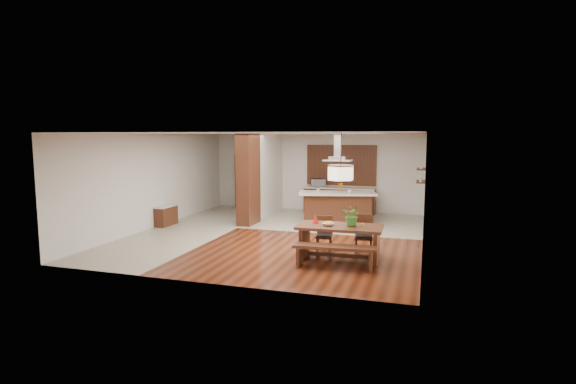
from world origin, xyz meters
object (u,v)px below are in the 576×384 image
(fruit_bowl, at_px, (328,224))
(microwave, at_px, (318,183))
(dining_chair_left, at_px, (324,234))
(dining_bench, at_px, (334,257))
(island_cup, at_px, (349,192))
(hallway_console, at_px, (166,216))
(range_hood, at_px, (338,147))
(kitchen_island, at_px, (337,207))
(dining_table, at_px, (340,235))
(pendant_lantern, at_px, (341,162))
(dining_chair_right, at_px, (364,235))
(foliage_plant, at_px, (352,215))

(fruit_bowl, bearing_deg, microwave, 105.29)
(dining_chair_left, bearing_deg, microwave, 97.51)
(dining_bench, height_order, island_cup, island_cup)
(hallway_console, height_order, microwave, microwave)
(dining_bench, height_order, range_hood, range_hood)
(kitchen_island, xyz_separation_m, island_cup, (0.41, -0.10, 0.54))
(dining_table, xyz_separation_m, kitchen_island, (-0.90, 4.32, -0.07))
(dining_bench, height_order, pendant_lantern, pendant_lantern)
(hallway_console, height_order, range_hood, range_hood)
(dining_chair_right, bearing_deg, dining_table, -135.08)
(dining_chair_left, height_order, range_hood, range_hood)
(foliage_plant, distance_m, island_cup, 4.24)
(dining_bench, relative_size, pendant_lantern, 1.35)
(dining_bench, bearing_deg, fruit_bowl, 114.41)
(dining_bench, relative_size, dining_chair_right, 1.84)
(island_cup, relative_size, microwave, 0.22)
(fruit_bowl, bearing_deg, dining_bench, -65.59)
(dining_table, bearing_deg, kitchen_island, 101.74)
(microwave, bearing_deg, dining_table, -92.80)
(dining_chair_right, bearing_deg, dining_bench, -116.34)
(hallway_console, distance_m, dining_chair_right, 6.69)
(dining_chair_right, relative_size, foliage_plant, 1.99)
(fruit_bowl, relative_size, range_hood, 0.28)
(foliage_plant, bearing_deg, range_hood, 105.29)
(dining_chair_left, relative_size, foliage_plant, 1.82)
(foliage_plant, relative_size, kitchen_island, 0.18)
(foliage_plant, xyz_separation_m, microwave, (-2.29, 6.28, 0.05))
(pendant_lantern, distance_m, foliage_plant, 1.24)
(dining_bench, xyz_separation_m, foliage_plant, (0.26, 0.74, 0.79))
(microwave, bearing_deg, dining_chair_left, -95.63)
(hallway_console, relative_size, range_hood, 0.98)
(microwave, bearing_deg, fruit_bowl, -95.17)
(dining_table, distance_m, pendant_lantern, 1.66)
(dining_chair_left, xyz_separation_m, foliage_plant, (0.76, -0.53, 0.60))
(dining_chair_left, height_order, microwave, microwave)
(dining_table, height_order, foliage_plant, foliage_plant)
(fruit_bowl, bearing_deg, dining_chair_left, 109.18)
(fruit_bowl, distance_m, microwave, 6.65)
(range_hood, bearing_deg, fruit_bowl, -81.78)
(dining_table, height_order, island_cup, island_cup)
(range_hood, height_order, microwave, range_hood)
(foliage_plant, bearing_deg, island_cup, 100.29)
(dining_table, bearing_deg, dining_bench, -88.84)
(fruit_bowl, xyz_separation_m, range_hood, (-0.64, 4.41, 1.63))
(pendant_lantern, bearing_deg, kitchen_island, 101.74)
(kitchen_island, bearing_deg, pendant_lantern, -92.57)
(fruit_bowl, bearing_deg, range_hood, 98.22)
(dining_table, distance_m, range_hood, 4.80)
(island_cup, bearing_deg, range_hood, 165.63)
(dining_table, distance_m, microwave, 6.66)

